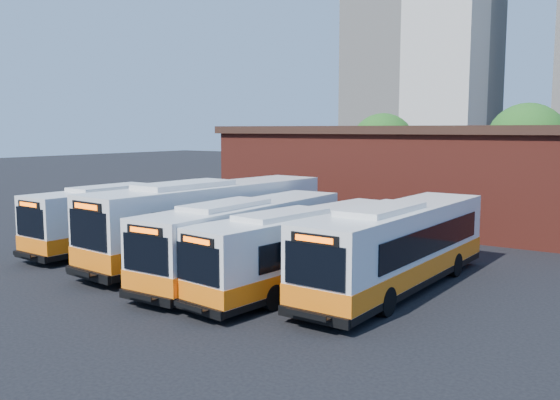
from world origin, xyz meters
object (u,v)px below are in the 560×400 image
Objects in this scene: bus_west at (211,223)px; bus_mideast at (304,251)px; transit_worker at (217,280)px; bus_midwest at (247,241)px; bus_farwest at (134,218)px; bus_east at (398,250)px.

bus_mideast is at bearing -11.47° from bus_west.
bus_west is at bearing 55.85° from transit_worker.
bus_midwest reaches higher than transit_worker.
bus_farwest is at bearing -175.70° from bus_west.
bus_east is at bearing 14.14° from bus_midwest.
bus_east is (9.56, 0.02, -0.18)m from bus_west.
bus_west is 1.21× the size of bus_mideast.
transit_worker is (5.46, -5.91, -0.73)m from bus_west.
bus_midwest is 6.09× the size of transit_worker.
bus_east reaches higher than bus_midwest.
bus_mideast is 4.22m from transit_worker.
bus_west is 8.08m from transit_worker.
bus_mideast is 0.93× the size of bus_east.
bus_east is (3.10, 1.85, 0.12)m from bus_mideast.
bus_farwest is 0.88× the size of bus_west.
bus_midwest is at bearing -163.32° from bus_east.
bus_east reaches higher than bus_farwest.
bus_midwest is 1.04× the size of bus_mideast.
bus_west is 7.07× the size of transit_worker.
transit_worker is at bearing -97.65° from bus_mideast.
bus_mideast is at bearing -0.59° from transit_worker.
bus_west is at bearing -178.81° from bus_east.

